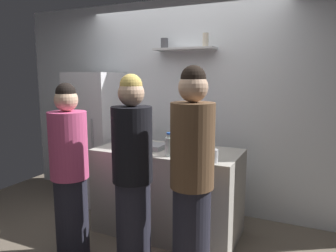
% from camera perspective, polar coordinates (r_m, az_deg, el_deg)
% --- Properties ---
extents(ground_plane, '(5.28, 5.28, 0.00)m').
position_cam_1_polar(ground_plane, '(3.38, -6.26, -20.91)').
color(ground_plane, '#726656').
extents(back_wall_assembly, '(4.80, 0.32, 2.60)m').
position_cam_1_polar(back_wall_assembly, '(4.06, 2.56, 3.69)').
color(back_wall_assembly, white).
rests_on(back_wall_assembly, ground).
extents(refrigerator, '(0.62, 0.60, 1.72)m').
position_cam_1_polar(refrigerator, '(4.30, -12.60, -2.19)').
color(refrigerator, white).
rests_on(refrigerator, ground).
extents(counter, '(1.51, 0.73, 0.91)m').
position_cam_1_polar(counter, '(3.50, 0.00, -11.48)').
color(counter, '#B7B2A8').
rests_on(counter, ground).
extents(baking_pan, '(0.34, 0.24, 0.05)m').
position_cam_1_polar(baking_pan, '(3.42, -3.42, -3.59)').
color(baking_pan, gray).
rests_on(baking_pan, counter).
extents(utensil_holder, '(0.11, 0.11, 0.22)m').
position_cam_1_polar(utensil_holder, '(2.90, 7.87, -5.26)').
color(utensil_holder, '#B2B2B7').
rests_on(utensil_holder, counter).
extents(wine_bottle_dark_glass, '(0.08, 0.08, 0.29)m').
position_cam_1_polar(wine_bottle_dark_glass, '(3.75, -5.16, -1.17)').
color(wine_bottle_dark_glass, black).
rests_on(wine_bottle_dark_glass, counter).
extents(wine_bottle_green_glass, '(0.07, 0.07, 0.30)m').
position_cam_1_polar(wine_bottle_green_glass, '(2.92, 5.20, -4.15)').
color(wine_bottle_green_glass, '#19471E').
rests_on(wine_bottle_green_glass, counter).
extents(wine_bottle_pale_glass, '(0.07, 0.07, 0.31)m').
position_cam_1_polar(wine_bottle_pale_glass, '(3.44, 6.56, -2.08)').
color(wine_bottle_pale_glass, '#B2BFB2').
rests_on(wine_bottle_pale_glass, counter).
extents(water_bottle_plastic, '(0.08, 0.08, 0.23)m').
position_cam_1_polar(water_bottle_plastic, '(3.07, 0.23, -3.58)').
color(water_bottle_plastic, silver).
rests_on(water_bottle_plastic, counter).
extents(person_pink_top, '(0.34, 0.34, 1.62)m').
position_cam_1_polar(person_pink_top, '(3.06, -17.11, -8.18)').
color(person_pink_top, '#262633').
rests_on(person_pink_top, ground).
extents(person_brown_jacket, '(0.34, 0.34, 1.76)m').
position_cam_1_polar(person_brown_jacket, '(2.51, 4.30, -9.69)').
color(person_brown_jacket, '#262633').
rests_on(person_brown_jacket, ground).
extents(person_blonde, '(0.34, 0.34, 1.70)m').
position_cam_1_polar(person_blonde, '(2.75, -6.33, -8.87)').
color(person_blonde, '#262633').
rests_on(person_blonde, ground).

